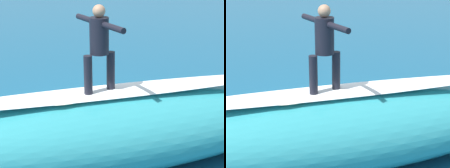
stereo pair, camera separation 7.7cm
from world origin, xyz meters
TOP-DOWN VIEW (x-y plane):
  - ground_plane at (0.00, 0.00)m, footprint 120.00×120.00m
  - wave_crest at (-0.76, 2.09)m, footprint 9.42×4.82m
  - wave_foam_lip at (-0.76, 2.09)m, footprint 7.68×3.03m
  - surfboard_riding at (-0.58, 2.15)m, footprint 2.09×1.63m
  - surfer_riding at (-0.58, 2.15)m, footprint 0.99×1.40m
  - surfboard_paddling at (-1.02, -0.89)m, footprint 2.18×1.40m
  - surfer_paddling at (-1.14, -0.84)m, footprint 1.64×0.95m
  - buoy_marker at (-3.60, 0.12)m, footprint 0.76×0.76m
  - foam_patch_mid at (-1.42, -1.15)m, footprint 0.88×0.80m

SIDE VIEW (x-z plane):
  - ground_plane at x=0.00m, z-range 0.00..0.00m
  - surfboard_paddling at x=-1.02m, z-range 0.00..0.10m
  - foam_patch_mid at x=-1.42m, z-range 0.00..0.15m
  - surfer_paddling at x=-1.14m, z-range 0.08..0.39m
  - buoy_marker at x=-3.60m, z-range -0.26..1.03m
  - wave_crest at x=-0.76m, z-range 0.00..1.69m
  - surfboard_riding at x=-0.58m, z-range 1.69..1.76m
  - wave_foam_lip at x=-0.76m, z-range 1.69..1.77m
  - surfer_riding at x=-0.58m, z-range 1.90..3.61m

